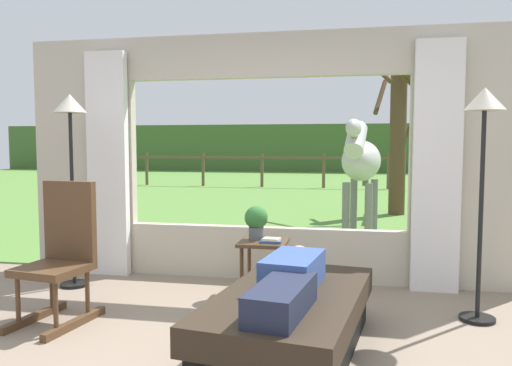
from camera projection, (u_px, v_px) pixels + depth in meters
back_wall_with_window at (264, 161)px, 5.20m from camera, size 5.20×0.12×2.55m
curtain_panel_left at (108, 165)px, 5.39m from camera, size 0.44×0.10×2.40m
curtain_panel_right at (437, 167)px, 4.74m from camera, size 0.44×0.10×2.40m
outdoor_pasture_lawn at (324, 188)px, 15.96m from camera, size 36.00×21.68×0.02m
distant_hill_ridge at (335, 148)px, 25.50m from camera, size 36.00×2.00×2.40m
recliner_sofa at (290, 321)px, 3.40m from camera, size 1.14×1.81×0.42m
reclining_person at (290, 279)px, 3.33m from camera, size 0.42×1.44×0.22m
rocking_chair at (62, 253)px, 4.01m from camera, size 0.56×0.74×1.12m
side_table at (263, 251)px, 4.65m from camera, size 0.44×0.44×0.52m
potted_plant at (256, 220)px, 4.71m from camera, size 0.22×0.22×0.32m
book_stack at (271, 241)px, 4.57m from camera, size 0.20×0.14×0.04m
floor_lamp_left at (70, 132)px, 4.90m from camera, size 0.32×0.32×1.91m
floor_lamp_right at (484, 133)px, 3.92m from camera, size 0.32×0.32×1.86m
horse at (361, 162)px, 7.38m from camera, size 0.72×1.81×1.73m
pasture_tree at (397, 134)px, 9.82m from camera, size 1.60×1.64×3.49m
pasture_fence_line at (324, 165)px, 15.89m from camera, size 16.10×0.10×1.10m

